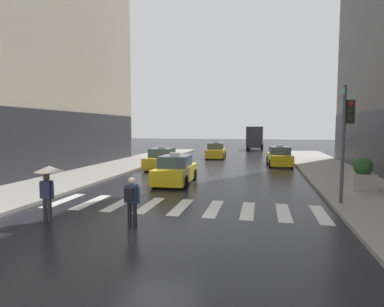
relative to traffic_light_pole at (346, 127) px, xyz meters
name	(u,v)px	position (x,y,z in m)	size (l,w,h in m)	color
ground_plane	(158,230)	(-6.52, -4.46, -3.26)	(160.00, 160.00, 0.00)	black
crosswalk_markings	(181,207)	(-6.52, -1.46, -3.25)	(11.30, 2.80, 0.01)	silver
traffic_light_pole	(346,127)	(0.00, 0.00, 0.00)	(0.44, 0.84, 4.80)	#47474C
taxi_lead	(176,171)	(-8.22, 3.99, -2.53)	(2.01, 4.58, 1.80)	yellow
taxi_second	(163,160)	(-10.93, 10.05, -2.53)	(1.96, 4.55, 1.80)	gold
taxi_third	(279,157)	(-1.83, 14.28, -2.53)	(2.12, 4.63, 1.80)	yellow
taxi_fourth	(216,151)	(-8.05, 19.65, -2.53)	(2.09, 4.61, 1.80)	gold
box_truck	(255,137)	(-4.27, 33.79, -1.41)	(2.39, 7.58, 3.35)	#2D2D2D
pedestrian_with_umbrella	(48,178)	(-10.48, -4.40, -1.74)	(0.96, 0.96, 1.94)	#333338
pedestrian_with_backpack	(132,198)	(-7.42, -4.43, -2.29)	(0.55, 0.43, 1.65)	black
planter_near_corner	(363,175)	(1.64, 3.35, -2.38)	(1.10, 1.10, 1.60)	#A8A399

